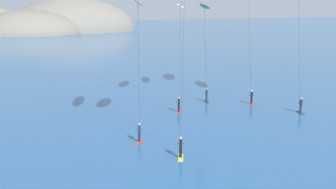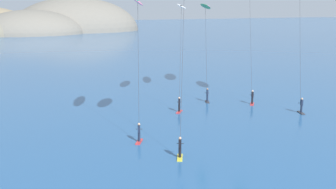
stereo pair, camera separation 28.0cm
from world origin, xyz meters
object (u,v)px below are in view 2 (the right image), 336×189
(kitesurfer_white, at_px, (181,16))
(kitesurfer_green, at_px, (206,14))
(kitesurfer_pink, at_px, (138,14))
(kitesurfer_cyan, at_px, (300,0))
(kitesurfer_red, at_px, (184,3))

(kitesurfer_white, xyz_separation_m, kitesurfer_green, (4.38, 2.11, 0.06))
(kitesurfer_pink, bearing_deg, kitesurfer_white, 46.11)
(kitesurfer_pink, relative_size, kitesurfer_cyan, 0.90)
(kitesurfer_white, relative_size, kitesurfer_green, 1.00)
(kitesurfer_cyan, bearing_deg, kitesurfer_white, 146.23)
(kitesurfer_white, xyz_separation_m, kitesurfer_cyan, (10.78, -7.21, 1.73))
(kitesurfer_pink, height_order, kitesurfer_green, kitesurfer_pink)
(kitesurfer_pink, xyz_separation_m, kitesurfer_cyan, (19.45, 1.80, 1.28))
(kitesurfer_red, distance_m, kitesurfer_green, 18.06)
(kitesurfer_pink, xyz_separation_m, kitesurfer_white, (8.66, 9.00, -0.45))
(kitesurfer_pink, relative_size, kitesurfer_green, 1.04)
(kitesurfer_red, height_order, kitesurfer_green, kitesurfer_red)
(kitesurfer_green, bearing_deg, kitesurfer_red, -125.28)
(kitesurfer_white, distance_m, kitesurfer_cyan, 13.09)
(kitesurfer_pink, distance_m, kitesurfer_green, 17.14)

